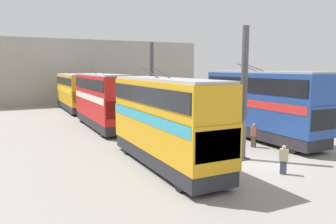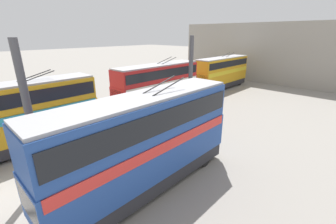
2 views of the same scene
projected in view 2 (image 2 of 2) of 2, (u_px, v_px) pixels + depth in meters
ground_plane at (11, 194)px, 11.99m from camera, size 240.00×240.00×0.00m
depot_back_wall at (277, 54)px, 36.17m from camera, size 0.50×36.00×9.85m
support_column_near at (30, 119)px, 11.83m from camera, size 0.71×0.71×7.95m
support_column_far at (190, 81)px, 21.18m from camera, size 0.71×0.71×7.95m
bus_left_near at (145, 138)px, 11.57m from camera, size 11.17×2.54×5.90m
bus_right_near at (23, 113)px, 15.83m from camera, size 10.24×2.54×5.58m
bus_right_mid at (158, 84)px, 24.95m from camera, size 10.93×2.54×5.59m
bus_right_far at (222, 71)px, 34.31m from camera, size 11.31×2.54×5.36m
person_aisle_midway at (162, 119)px, 19.85m from camera, size 0.47×0.46×1.77m
person_by_left_row at (97, 171)px, 12.47m from camera, size 0.48×0.39×1.70m
oil_drum at (175, 107)px, 24.68m from camera, size 0.62×0.62×0.91m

